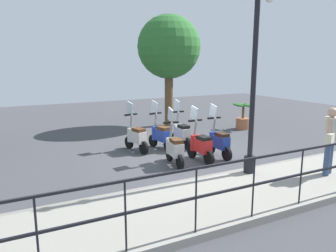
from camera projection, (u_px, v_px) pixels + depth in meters
ground_plane at (186, 155)px, 9.84m from camera, size 28.00×28.00×0.00m
promenade_walkway at (259, 188)px, 7.08m from camera, size 2.20×20.00×0.15m
fence_railing at (302, 166)px, 6.01m from camera, size 0.04×16.03×1.07m
lamp_post_near at (253, 89)px, 7.49m from camera, size 0.26×0.90×4.51m
pedestrian_with_bag at (330, 136)px, 7.55m from camera, size 0.47×0.61×1.59m
tree_distant at (169, 48)px, 13.74m from camera, size 2.67×2.67×4.69m
potted_palm at (243, 118)px, 13.51m from camera, size 1.06×0.66×1.05m
scooter_near_0 at (219, 141)px, 9.52m from camera, size 1.23×0.44×1.54m
scooter_near_1 at (200, 145)px, 9.12m from camera, size 1.23×0.44×1.54m
scooter_near_2 at (174, 148)px, 8.81m from camera, size 1.23×0.45×1.54m
scooter_far_0 at (181, 133)px, 10.67m from camera, size 1.23×0.44×1.54m
scooter_far_1 at (161, 135)px, 10.38m from camera, size 1.22×0.48×1.54m
scooter_far_2 at (136, 136)px, 10.15m from camera, size 1.22×0.49×1.54m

